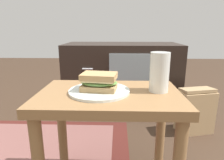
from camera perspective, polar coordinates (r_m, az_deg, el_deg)
The scene contains 7 objects.
side_table at distance 0.80m, azimuth -0.73°, elevation -9.75°, with size 0.56×0.36×0.46m.
tv_cabinet at distance 1.73m, azimuth 2.87°, elevation 0.94°, with size 0.96×0.46×0.58m.
area_rug at distance 1.34m, azimuth -20.70°, elevation -17.70°, with size 1.10×0.67×0.01m.
plate at distance 0.77m, azimuth -3.74°, elevation -3.26°, with size 0.24×0.24×0.01m, color silver.
sandwich_front at distance 0.76m, azimuth -3.78°, elevation -0.54°, with size 0.15×0.12×0.07m.
beer_glass at distance 0.78m, azimuth 13.65°, elevation 2.16°, with size 0.08×0.08×0.16m.
paper_bag at distance 1.48m, azimuth 23.05°, elevation -8.19°, with size 0.26×0.18×0.32m.
Camera 1 is at (0.03, -0.73, 0.70)m, focal length 31.36 mm.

